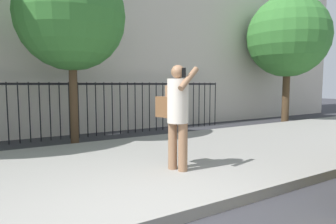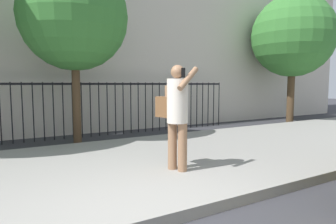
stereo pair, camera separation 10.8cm
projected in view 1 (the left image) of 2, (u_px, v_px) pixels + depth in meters
sidewalk at (84, 173)px, 4.84m from camera, size 28.00×4.40×0.15m
iron_fence at (45, 104)px, 7.89m from camera, size 12.03×0.04×1.60m
pedestrian_on_phone at (176, 110)px, 4.69m from camera, size 0.54×0.72×1.69m
street_tree_near at (71, 17)px, 7.13m from camera, size 2.64×2.64×4.52m
street_tree_mid at (288, 37)px, 11.62m from camera, size 3.20×3.20×5.04m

